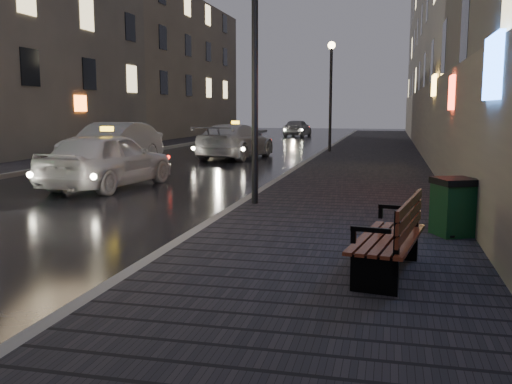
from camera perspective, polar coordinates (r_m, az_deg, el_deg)
ground at (r=8.08m, az=-23.57°, el=-8.40°), size 120.00×120.00×0.00m
sidewalk at (r=27.26m, az=11.45°, el=3.62°), size 4.60×58.00×0.15m
curb at (r=27.44m, az=6.42°, el=3.77°), size 0.20×58.00×0.15m
sidewalk_far at (r=30.38m, az=-13.10°, el=4.04°), size 2.40×58.00×0.15m
curb_far at (r=29.82m, az=-10.85°, el=4.03°), size 0.20×58.00×0.15m
building_near at (r=31.54m, az=18.09°, el=15.71°), size 1.80×50.00×13.00m
building_far_b at (r=32.24m, az=-22.34°, el=16.23°), size 6.00×16.00×14.00m
building_far_c at (r=48.81m, az=-8.95°, el=12.06°), size 6.00×22.00×11.00m
lamp_near at (r=12.56m, az=-0.12°, el=14.08°), size 0.36×0.36×5.28m
lamp_far at (r=28.34m, az=7.50°, el=10.80°), size 0.36×0.36×5.28m
bench at (r=7.34m, az=13.64°, el=-4.35°), size 0.99×2.03×0.99m
trash_bin at (r=9.96m, az=19.21°, el=-1.36°), size 0.83×0.83×0.95m
taxi_near at (r=16.67m, az=-14.58°, el=3.14°), size 2.42×4.89×1.60m
car_left_mid at (r=22.84m, az=-14.13°, el=4.62°), size 2.10×5.27×1.71m
taxi_mid at (r=25.94m, az=-2.07°, el=5.11°), size 2.82×5.58×1.55m
car_far at (r=46.42m, az=4.17°, el=6.41°), size 2.00×4.23×1.40m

